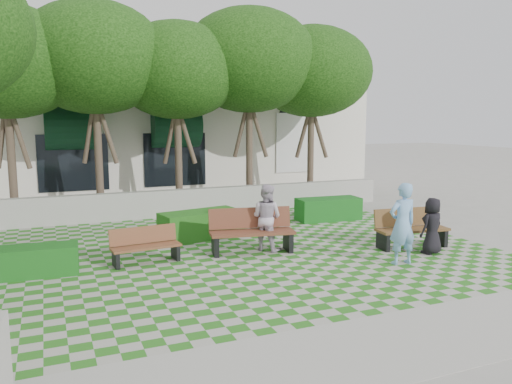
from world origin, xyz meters
name	(u,v)px	position (x,y,z in m)	size (l,w,h in m)	color
ground	(261,261)	(0.00, 0.00, 0.00)	(90.00, 90.00, 0.00)	gray
lawn	(245,251)	(0.00, 1.00, 0.01)	(12.00, 12.00, 0.00)	#2B721E
sidewalk_south	(389,345)	(0.00, -4.70, 0.01)	(16.00, 2.00, 0.01)	#9E9B93
retaining_wall	(190,202)	(0.00, 6.20, 0.45)	(15.00, 0.36, 0.90)	#9E9B93
bench_east	(411,229)	(4.08, -0.27, 0.48)	(1.95, 0.84, 0.99)	brown
bench_mid	(252,231)	(0.11, 0.85, 0.52)	(2.16, 1.05, 1.09)	#592E1E
bench_west	(145,246)	(-2.49, 0.94, 0.40)	(1.60, 0.67, 0.82)	brown
hedge_east	(328,209)	(3.94, 3.56, 0.36)	(2.07, 0.83, 0.73)	#16531B
hedge_midleft	(200,225)	(-0.66, 2.73, 0.38)	(2.19, 0.88, 0.77)	#1B5316
hedge_west	(33,261)	(-4.84, 0.91, 0.31)	(1.79, 0.72, 0.63)	#155017
person_blue	(402,224)	(2.86, -1.42, 0.93)	(0.68, 0.45, 1.87)	#7BAEE1
person_dark	(432,226)	(4.11, -1.00, 0.69)	(0.68, 0.44, 1.39)	black
person_white	(266,217)	(0.52, 0.89, 0.84)	(0.81, 0.63, 1.68)	silver
tree_row	(131,57)	(-1.86, 5.95, 5.18)	(17.70, 13.40, 7.41)	#47382B
building	(164,135)	(0.93, 14.08, 2.52)	(18.00, 8.92, 5.15)	silver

